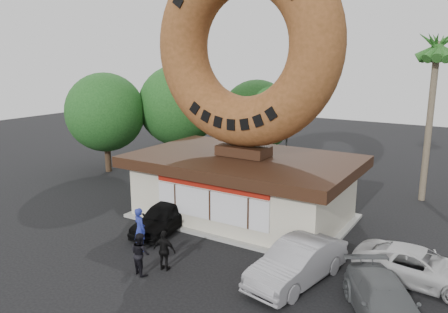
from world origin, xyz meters
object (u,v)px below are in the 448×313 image
Objects in this scene: car_black at (163,217)px; person_left at (140,229)px; car_silver at (297,262)px; car_grey at (385,303)px; person_right at (165,251)px; car_white at (419,267)px; donut_shop at (243,185)px; giant_donut at (245,46)px; person_center at (140,253)px; street_lamp at (290,110)px.

person_left is at bearing -84.36° from car_black.
car_silver reaches higher than car_grey.
car_white is at bearing -164.77° from person_right.
car_black is 7.45m from car_silver.
giant_donut is at bearing 90.00° from donut_shop.
car_grey is at bearing -151.01° from person_center.
street_lamp is 19.11m from car_grey.
person_center is at bearing -85.04° from street_lamp.
giant_donut reaches higher than car_white.
person_right is 0.35× the size of car_silver.
car_black is (-0.57, 2.19, -0.27)m from person_left.
street_lamp is at bearing 100.50° from donut_shop.
person_left is 2.28m from car_black.
person_left reaches higher than car_grey.
street_lamp is 1.70× the size of car_silver.
car_silver is (7.36, -1.15, 0.08)m from car_black.
street_lamp is 16.73m from car_silver.
giant_donut is 9.09m from car_black.
donut_shop is 2.50× the size of car_grey.
giant_donut is 11.01m from street_lamp.
street_lamp is at bearing -93.51° from person_right.
street_lamp is 1.79× the size of car_grey.
person_left is 1.16× the size of person_center.
person_center reaches higher than car_black.
car_grey is at bearing -3.99° from car_silver.
car_black is 0.88× the size of car_white.
car_silver is (6.87, -14.80, -3.71)m from street_lamp.
car_silver is 1.05× the size of car_grey.
donut_shop is at bearing 147.54° from car_silver.
car_silver reaches higher than car_black.
street_lamp is 17.20m from person_right.
car_grey is (8.08, 0.97, -0.16)m from person_right.
car_grey is at bearing -57.01° from street_lamp.
street_lamp is 16.22m from person_left.
person_center is 0.35× the size of car_silver.
car_black is (-2.35, -3.63, -1.07)m from donut_shop.
person_center is at bearing -70.70° from car_black.
giant_donut is at bearing 147.44° from car_silver.
car_silver is 3.45m from car_grey.
car_silver is at bearing 124.50° from car_white.
giant_donut is 2.12× the size of car_white.
car_black reaches higher than car_white.
donut_shop is 9.25m from car_white.
giant_donut is at bearing -79.49° from street_lamp.
car_black is 0.87× the size of car_silver.
person_center is at bearing 39.40° from person_right.
car_white is (11.19, 1.15, -0.05)m from car_black.
person_left is 2.21m from person_right.
person_center is 0.94m from person_right.
donut_shop is at bearing 77.77° from car_white.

